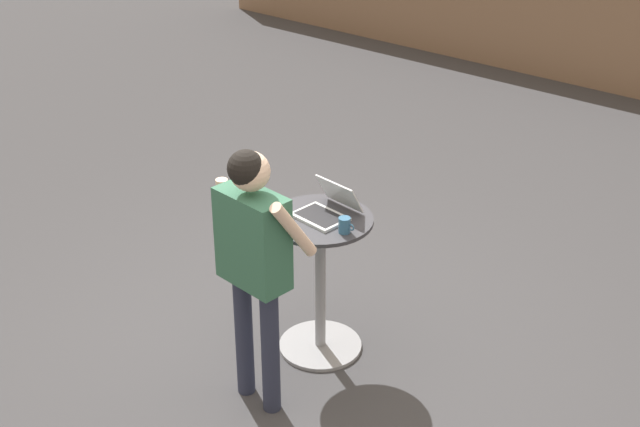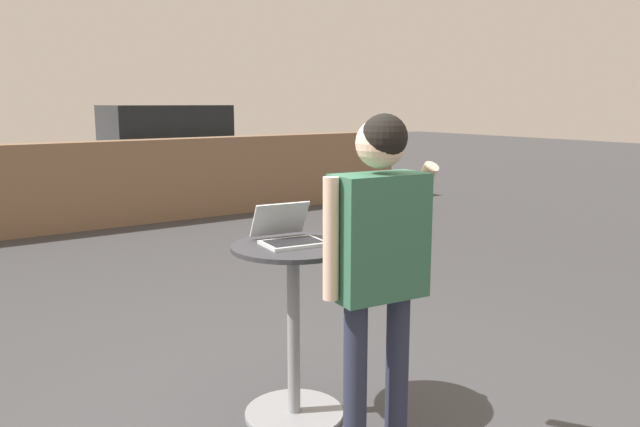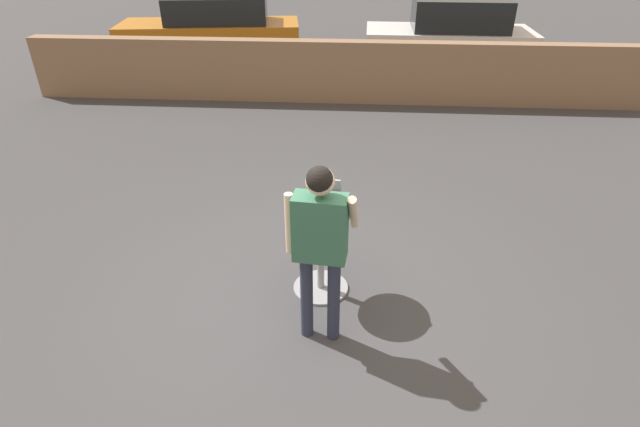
{
  "view_description": "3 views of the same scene",
  "coord_description": "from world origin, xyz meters",
  "px_view_note": "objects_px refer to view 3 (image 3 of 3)",
  "views": [
    {
      "loc": [
        3.25,
        -3.59,
        3.61
      ],
      "look_at": [
        0.15,
        0.27,
        0.98
      ],
      "focal_mm": 50.0,
      "sensor_mm": 36.0,
      "label": 1
    },
    {
      "loc": [
        -1.55,
        -2.54,
        1.74
      ],
      "look_at": [
        0.43,
        0.29,
        1.12
      ],
      "focal_mm": 35.0,
      "sensor_mm": 36.0,
      "label": 2
    },
    {
      "loc": [
        0.48,
        -3.77,
        3.26
      ],
      "look_at": [
        0.19,
        0.26,
        0.86
      ],
      "focal_mm": 28.0,
      "sensor_mm": 36.0,
      "label": 3
    }
  ],
  "objects_px": {
    "parked_car_near_street": "(451,36)",
    "coffee_mug": "(346,203)",
    "laptop": "(322,197)",
    "cafe_table": "(321,243)",
    "standing_person": "(320,235)",
    "parked_car_further_down": "(213,31)"
  },
  "relations": [
    {
      "from": "laptop",
      "to": "standing_person",
      "type": "relative_size",
      "value": 0.22
    },
    {
      "from": "laptop",
      "to": "standing_person",
      "type": "distance_m",
      "value": 0.72
    },
    {
      "from": "standing_person",
      "to": "parked_car_further_down",
      "type": "distance_m",
      "value": 10.06
    },
    {
      "from": "cafe_table",
      "to": "parked_car_near_street",
      "type": "relative_size",
      "value": 0.25
    },
    {
      "from": "parked_car_further_down",
      "to": "parked_car_near_street",
      "type": "bearing_deg",
      "value": -1.36
    },
    {
      "from": "standing_person",
      "to": "parked_car_near_street",
      "type": "height_order",
      "value": "standing_person"
    },
    {
      "from": "standing_person",
      "to": "laptop",
      "type": "bearing_deg",
      "value": 92.64
    },
    {
      "from": "cafe_table",
      "to": "standing_person",
      "type": "height_order",
      "value": "standing_person"
    },
    {
      "from": "coffee_mug",
      "to": "cafe_table",
      "type": "bearing_deg",
      "value": 167.39
    },
    {
      "from": "cafe_table",
      "to": "coffee_mug",
      "type": "bearing_deg",
      "value": -12.61
    },
    {
      "from": "coffee_mug",
      "to": "parked_car_further_down",
      "type": "distance_m",
      "value": 9.56
    },
    {
      "from": "parked_car_further_down",
      "to": "cafe_table",
      "type": "bearing_deg",
      "value": -69.25
    },
    {
      "from": "coffee_mug",
      "to": "parked_car_near_street",
      "type": "bearing_deg",
      "value": 75.28
    },
    {
      "from": "laptop",
      "to": "parked_car_further_down",
      "type": "height_order",
      "value": "parked_car_further_down"
    },
    {
      "from": "cafe_table",
      "to": "parked_car_further_down",
      "type": "xyz_separation_m",
      "value": [
        -3.34,
        8.82,
        0.28
      ]
    },
    {
      "from": "parked_car_near_street",
      "to": "coffee_mug",
      "type": "bearing_deg",
      "value": -104.72
    },
    {
      "from": "parked_car_near_street",
      "to": "laptop",
      "type": "bearing_deg",
      "value": -106.27
    },
    {
      "from": "standing_person",
      "to": "cafe_table",
      "type": "bearing_deg",
      "value": 93.49
    },
    {
      "from": "cafe_table",
      "to": "coffee_mug",
      "type": "relative_size",
      "value": 8.96
    },
    {
      "from": "coffee_mug",
      "to": "standing_person",
      "type": "xyz_separation_m",
      "value": [
        -0.19,
        -0.61,
        0.05
      ]
    },
    {
      "from": "standing_person",
      "to": "parked_car_further_down",
      "type": "height_order",
      "value": "standing_person"
    },
    {
      "from": "cafe_table",
      "to": "laptop",
      "type": "height_order",
      "value": "laptop"
    }
  ]
}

